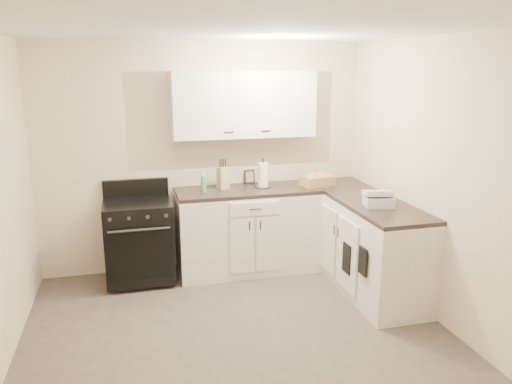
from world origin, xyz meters
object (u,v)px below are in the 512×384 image
object	(u,v)px
paper_towel	(263,175)
knife_block	(223,178)
wicker_basket	(317,181)
countertop_grill	(378,201)
stove	(139,240)

from	to	relation	value
paper_towel	knife_block	bearing A→B (deg)	173.32
paper_towel	wicker_basket	xyz separation A→B (m)	(0.61, -0.08, -0.08)
knife_block	countertop_grill	world-z (taller)	knife_block
stove	paper_towel	world-z (taller)	paper_towel
stove	paper_towel	bearing A→B (deg)	2.21
knife_block	wicker_basket	xyz separation A→B (m)	(1.05, -0.13, -0.06)
paper_towel	countertop_grill	bearing A→B (deg)	-49.59
stove	wicker_basket	xyz separation A→B (m)	(1.97, -0.03, 0.54)
stove	knife_block	world-z (taller)	knife_block
stove	wicker_basket	distance (m)	2.04
knife_block	stove	bearing A→B (deg)	164.68
stove	knife_block	bearing A→B (deg)	6.40
wicker_basket	countertop_grill	xyz separation A→B (m)	(0.26, -0.94, -0.01)
countertop_grill	wicker_basket	bearing A→B (deg)	119.10
knife_block	wicker_basket	bearing A→B (deg)	-28.80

